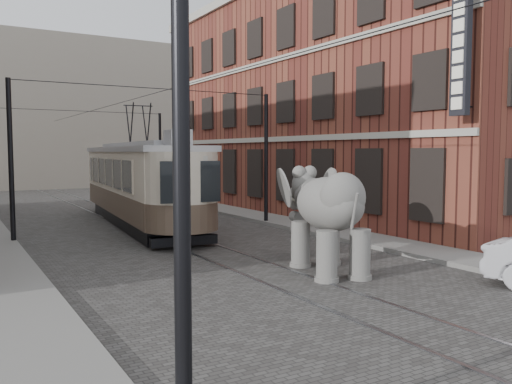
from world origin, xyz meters
TOP-DOWN VIEW (x-y plane):
  - ground at (0.00, 0.00)m, footprint 120.00×120.00m
  - tram_rails at (0.00, 0.00)m, footprint 1.54×80.00m
  - sidewalk_right at (6.00, 0.00)m, footprint 2.00×60.00m
  - sidewalk_left at (-6.50, 0.00)m, footprint 2.00×60.00m
  - brick_building at (11.00, 9.00)m, footprint 8.00×26.00m
  - distant_block at (0.00, 40.00)m, footprint 28.00×10.00m
  - catenary at (-0.20, 5.00)m, footprint 11.00×30.20m
  - tram at (0.05, 8.77)m, footprint 4.14×14.10m
  - elephant at (1.48, -3.42)m, footprint 3.78×5.36m

SIDE VIEW (x-z plane):
  - ground at x=0.00m, z-range 0.00..0.00m
  - tram_rails at x=0.00m, z-range 0.00..0.02m
  - sidewalk_right at x=6.00m, z-range 0.00..0.15m
  - sidewalk_left at x=-6.50m, z-range 0.00..0.15m
  - elephant at x=1.48m, z-range 0.00..2.97m
  - tram at x=0.05m, z-range 0.00..5.51m
  - catenary at x=-0.20m, z-range 0.00..6.00m
  - brick_building at x=11.00m, z-range 0.00..12.00m
  - distant_block at x=0.00m, z-range 0.00..14.00m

